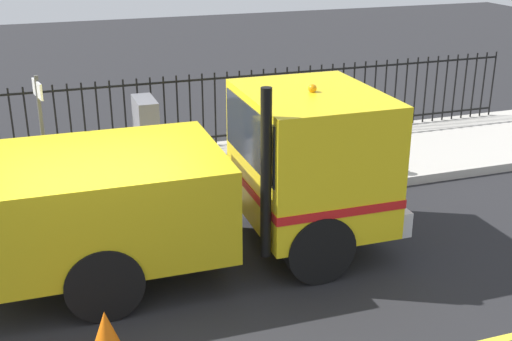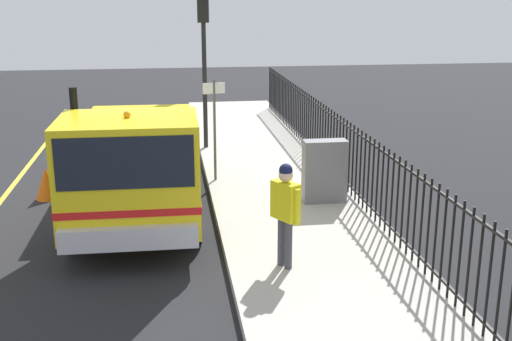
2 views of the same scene
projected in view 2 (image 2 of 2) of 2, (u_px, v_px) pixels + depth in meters
ground_plane at (123, 198)px, 13.69m from camera, size 49.94×49.94×0.00m
sidewalk_slab at (279, 187)px, 14.14m from camera, size 3.12×22.70×0.17m
work_truck at (135, 159)px, 11.86m from camera, size 2.38×5.92×2.71m
worker_standing at (285, 205)px, 9.57m from camera, size 0.42×0.55×1.67m
iron_fence at (339, 149)px, 14.09m from camera, size 0.04×19.33×1.52m
traffic_light_near at (204, 38)px, 16.72m from camera, size 0.32×0.24×4.23m
utility_cabinet at (325, 171)px, 12.77m from camera, size 0.88×0.37×1.28m
traffic_cone at (47, 183)px, 13.54m from camera, size 0.50×0.50×0.71m
street_sign at (214, 118)px, 14.06m from camera, size 0.50×0.12×2.31m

